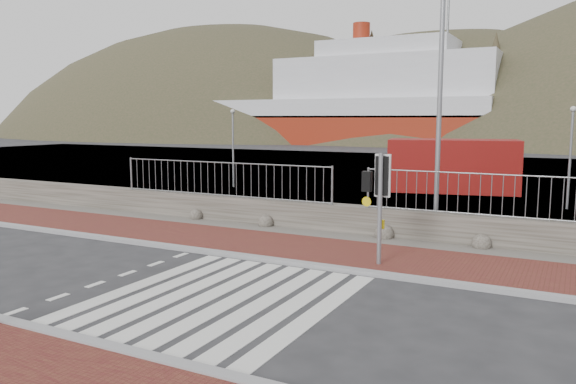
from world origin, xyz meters
The scene contains 15 objects.
ground centered at (0.00, 0.00, 0.00)m, with size 220.00×220.00×0.00m, color #28282B.
sidewalk_far centered at (0.00, 4.50, 0.04)m, with size 40.00×3.00×0.08m, color brown.
kerb_near centered at (0.00, -3.00, 0.05)m, with size 40.00×0.25×0.12m, color gray.
kerb_far centered at (0.00, 3.00, 0.05)m, with size 40.00×0.25×0.12m, color gray.
zebra_crossing centered at (0.00, 0.00, 0.01)m, with size 4.62×5.60×0.01m.
gravel_strip centered at (0.00, 6.50, 0.03)m, with size 40.00×1.50×0.06m, color #59544C.
stone_wall centered at (0.00, 7.30, 0.45)m, with size 40.00×0.60×0.90m, color #49453C.
railing centered at (0.00, 7.15, 1.82)m, with size 18.07×0.07×1.22m.
quay centered at (0.00, 27.90, 0.00)m, with size 120.00×40.00×0.50m, color #4C4C4F.
water centered at (0.00, 62.90, 0.00)m, with size 220.00×50.00×0.05m, color #3F4C54.
ferry centered at (-24.65, 67.90, 5.36)m, with size 50.00×16.00×20.00m.
hills_backdrop centered at (6.74, 87.90, -23.05)m, with size 254.00×90.00×100.00m.
traffic_signal_far centered at (2.04, 3.81, 2.03)m, with size 0.67×0.27×2.81m.
streetlight centered at (2.62, 8.11, 4.77)m, with size 1.80×0.31×8.47m.
shipping_container centered at (0.73, 19.42, 1.30)m, with size 6.23×2.60×2.60m, color maroon.
Camera 1 is at (6.29, -9.18, 3.64)m, focal length 35.00 mm.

